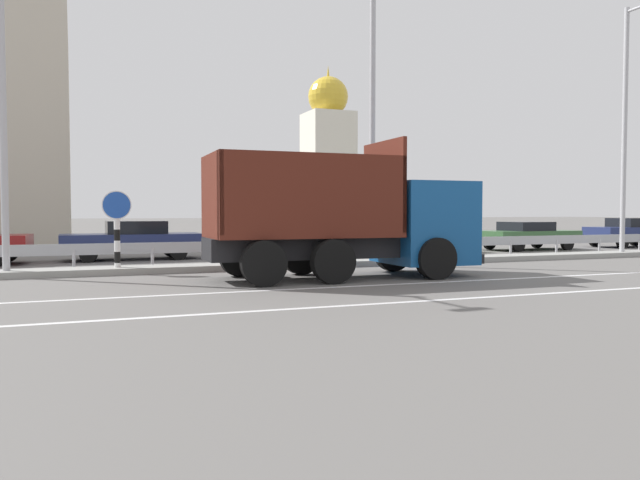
{
  "coord_description": "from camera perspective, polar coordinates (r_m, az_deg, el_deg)",
  "views": [
    {
      "loc": [
        -6.42,
        -15.17,
        1.67
      ],
      "look_at": [
        -0.06,
        0.86,
        0.89
      ],
      "focal_mm": 35.0,
      "sensor_mm": 36.0,
      "label": 1
    }
  ],
  "objects": [
    {
      "name": "parked_car_4",
      "position": [
        23.8,
        -3.99,
        0.26
      ],
      "size": [
        4.12,
        1.91,
        1.43
      ],
      "rotation": [
        0.0,
        0.0,
        1.59
      ],
      "color": "gray",
      "rests_on": "ground_plane"
    },
    {
      "name": "parked_car_6",
      "position": [
        29.04,
        18.46,
        0.44
      ],
      "size": [
        4.48,
        2.17,
        1.24
      ],
      "rotation": [
        0.0,
        0.0,
        -1.53
      ],
      "color": "#335B33",
      "rests_on": "ground_plane"
    },
    {
      "name": "dump_truck",
      "position": [
        16.13,
        4.77,
        1.17
      ],
      "size": [
        6.95,
        2.78,
        3.5
      ],
      "rotation": [
        0.0,
        0.0,
        -1.59
      ],
      "color": "#144C8C",
      "rests_on": "ground_plane"
    },
    {
      "name": "median_road_sign",
      "position": [
        17.63,
        -18.07,
        0.9
      ],
      "size": [
        0.77,
        0.16,
        2.24
      ],
      "color": "white",
      "rests_on": "ground_plane"
    },
    {
      "name": "median_island",
      "position": [
        18.79,
        -1.58,
        -2.25
      ],
      "size": [
        28.57,
        1.1,
        0.18
      ],
      "primitive_type": "cube",
      "color": "gray",
      "rests_on": "ground_plane"
    },
    {
      "name": "street_lamp_1",
      "position": [
        17.81,
        -27.06,
        12.89
      ],
      "size": [
        0.72,
        2.07,
        8.95
      ],
      "color": "#ADADB2",
      "rests_on": "ground_plane"
    },
    {
      "name": "lane_strip_0",
      "position": [
        14.24,
        4.77,
        -4.15
      ],
      "size": [
        51.94,
        0.16,
        0.01
      ],
      "primitive_type": "cube",
      "color": "silver",
      "rests_on": "ground_plane"
    },
    {
      "name": "parked_car_3",
      "position": [
        22.89,
        -16.74,
        0.03
      ],
      "size": [
        4.77,
        1.97,
        1.36
      ],
      "rotation": [
        0.0,
        0.0,
        1.58
      ],
      "color": "navy",
      "rests_on": "ground_plane"
    },
    {
      "name": "street_lamp_2",
      "position": [
        20.02,
        5.06,
        13.85
      ],
      "size": [
        0.72,
        2.22,
        10.19
      ],
      "color": "#ADADB2",
      "rests_on": "ground_plane"
    },
    {
      "name": "parked_car_7",
      "position": [
        33.29,
        26.44,
        0.66
      ],
      "size": [
        4.06,
        2.11,
        1.39
      ],
      "rotation": [
        0.0,
        0.0,
        1.51
      ],
      "color": "navy",
      "rests_on": "ground_plane"
    },
    {
      "name": "street_lamp_3",
      "position": [
        26.12,
        26.33,
        9.81
      ],
      "size": [
        0.7,
        2.05,
        9.23
      ],
      "color": "#ADADB2",
      "rests_on": "ground_plane"
    },
    {
      "name": "ground_plane",
      "position": [
        16.56,
        1.29,
        -3.21
      ],
      "size": [
        320.0,
        320.0,
        0.0
      ],
      "primitive_type": "plane",
      "color": "#605E5B"
    },
    {
      "name": "median_guardrail",
      "position": [
        19.8,
        -2.68,
        -0.61
      ],
      "size": [
        51.94,
        0.09,
        0.78
      ],
      "color": "#9EA0A5",
      "rests_on": "ground_plane"
    },
    {
      "name": "parked_car_5",
      "position": [
        25.78,
        9.06,
        0.24
      ],
      "size": [
        4.54,
        2.06,
        1.21
      ],
      "rotation": [
        0.0,
        0.0,
        1.63
      ],
      "color": "gray",
      "rests_on": "ground_plane"
    },
    {
      "name": "church_tower",
      "position": [
        50.95,
        0.74,
        7.62
      ],
      "size": [
        3.6,
        3.6,
        13.48
      ],
      "color": "silver",
      "rests_on": "ground_plane"
    },
    {
      "name": "lane_strip_1",
      "position": [
        11.99,
        10.31,
        -5.45
      ],
      "size": [
        51.94,
        0.16,
        0.01
      ],
      "primitive_type": "cube",
      "color": "silver",
      "rests_on": "ground_plane"
    }
  ]
}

